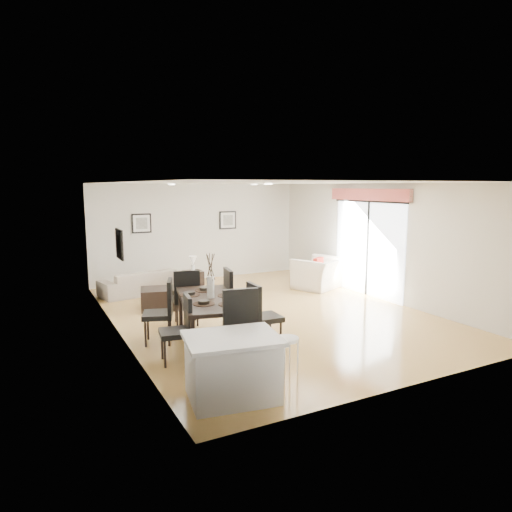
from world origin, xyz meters
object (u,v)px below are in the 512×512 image
dining_chair_head (243,326)px  coffee_table (168,298)px  armchair (319,273)px  dining_table (211,302)px  bar_stool (287,344)px  side_table (193,282)px  kitchen_island (232,367)px  dining_chair_wfar (163,308)px  sofa (142,282)px  dining_chair_foot (186,294)px  dining_chair_enear (260,312)px  dining_chair_wnear (181,325)px  dining_chair_efar (235,296)px

dining_chair_head → coffee_table: bearing=101.0°
armchair → dining_table: 4.89m
armchair → bar_stool: armchair is taller
side_table → kitchen_island: bearing=-104.7°
dining_chair_wfar → coffee_table: (0.69, 2.12, -0.38)m
coffee_table → kitchen_island: size_ratio=0.88×
dining_chair_head → kitchen_island: dining_chair_head is taller
sofa → side_table: sofa is taller
armchair → dining_chair_foot: 4.36m
dining_table → side_table: dining_table is taller
dining_chair_enear → side_table: 4.07m
dining_chair_wnear → bar_stool: (0.99, -1.46, 0.00)m
dining_table → coffee_table: bearing=102.3°
dining_chair_wnear → side_table: dining_chair_wnear is taller
armchair → dining_table: dining_table is taller
armchair → dining_chair_wnear: size_ratio=1.20×
dining_chair_enear → bar_stool: (-0.38, -1.47, -0.03)m
dining_chair_foot → coffee_table: dining_chair_foot is taller
dining_chair_wfar → kitchen_island: size_ratio=0.85×
dining_chair_wnear → dining_chair_head: bearing=54.8°
dining_chair_wnear → coffee_table: size_ratio=0.91×
dining_chair_wnear → coffee_table: bearing=176.5°
armchair → dining_table: size_ratio=0.58×
sofa → dining_chair_foot: 3.00m
dining_chair_wnear → kitchen_island: 1.48m
side_table → dining_chair_foot: bearing=-112.3°
sofa → dining_chair_head: bearing=81.1°
dining_chair_head → dining_table: bearing=101.8°
sofa → bar_stool: bearing=83.5°
dining_chair_wfar → dining_chair_head: (0.70, -1.63, 0.05)m
armchair → bar_stool: bearing=26.6°
sofa → dining_chair_head: dining_chair_head is taller
kitchen_island → bar_stool: size_ratio=1.93×
dining_chair_wnear → dining_chair_foot: bearing=167.8°
dining_table → dining_chair_enear: dining_chair_enear is taller
side_table → bar_stool: bar_stool is taller
dining_chair_wnear → bar_stool: bearing=43.3°
dining_chair_head → coffee_table: size_ratio=1.04×
dining_chair_wfar → bar_stool: bearing=42.4°
dining_chair_foot → dining_chair_enear: bearing=125.6°
dining_chair_enear → kitchen_island: (-1.17, -1.47, -0.19)m
dining_chair_wnear → kitchen_island: dining_chair_wnear is taller
dining_chair_wfar → kitchen_island: bearing=24.6°
dining_chair_head → side_table: size_ratio=2.03×
dining_chair_wnear → dining_chair_efar: 1.68m
dining_chair_wnear → kitchen_island: bearing=16.5°
dining_chair_head → side_table: 4.86m
dining_chair_wnear → dining_chair_efar: (1.36, 1.00, 0.07)m
coffee_table → dining_chair_wfar: bearing=-94.5°
dining_chair_wfar → kitchen_island: 2.42m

